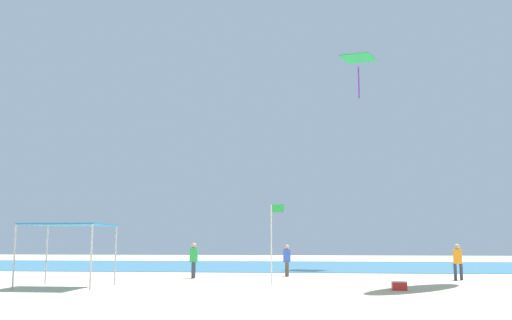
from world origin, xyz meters
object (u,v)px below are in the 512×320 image
(person_near_tent, at_px, (458,259))
(cooler_box, at_px, (399,286))
(person_central, at_px, (287,258))
(banner_flag, at_px, (273,236))
(canopy_tent, at_px, (69,227))
(kite_diamond_green, at_px, (358,60))
(person_leftmost, at_px, (194,257))

(person_near_tent, relative_size, cooler_box, 3.07)
(person_near_tent, height_order, person_central, person_near_tent)
(banner_flag, bearing_deg, canopy_tent, -164.73)
(canopy_tent, height_order, person_near_tent, canopy_tent)
(cooler_box, distance_m, kite_diamond_green, 25.21)
(cooler_box, height_order, kite_diamond_green, kite_diamond_green)
(person_near_tent, relative_size, banner_flag, 0.50)
(canopy_tent, height_order, cooler_box, canopy_tent)
(person_leftmost, bearing_deg, cooler_box, -125.18)
(canopy_tent, bearing_deg, person_near_tent, 19.12)
(person_near_tent, distance_m, person_leftmost, 13.22)
(person_near_tent, relative_size, person_central, 1.03)
(kite_diamond_green, bearing_deg, canopy_tent, -11.87)
(person_central, distance_m, kite_diamond_green, 19.55)
(banner_flag, relative_size, kite_diamond_green, 1.07)
(person_near_tent, bearing_deg, person_leftmost, 165.78)
(canopy_tent, bearing_deg, banner_flag, 15.27)
(cooler_box, bearing_deg, person_central, 120.46)
(person_central, bearing_deg, canopy_tent, -61.67)
(canopy_tent, distance_m, banner_flag, 8.76)
(canopy_tent, distance_m, kite_diamond_green, 27.55)
(person_near_tent, distance_m, cooler_box, 7.17)
(banner_flag, xyz_separation_m, cooler_box, (5.10, -2.38, -1.96))
(person_leftmost, height_order, banner_flag, banner_flag)
(canopy_tent, relative_size, cooler_box, 5.66)
(person_central, height_order, cooler_box, person_central)
(person_near_tent, height_order, banner_flag, banner_flag)
(person_near_tent, bearing_deg, person_central, 152.81)
(person_near_tent, distance_m, person_central, 8.73)
(canopy_tent, xyz_separation_m, person_leftmost, (4.06, 6.08, -1.42))
(cooler_box, bearing_deg, person_near_tent, 58.35)
(person_leftmost, bearing_deg, kite_diamond_green, -37.99)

